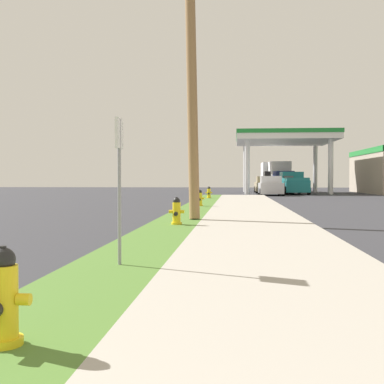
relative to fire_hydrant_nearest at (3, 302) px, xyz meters
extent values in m
cylinder|color=yellow|center=(0.00, 0.01, -0.30)|extent=(0.29, 0.29, 0.06)
cylinder|color=yellow|center=(0.00, 0.01, -0.03)|extent=(0.22, 0.22, 0.60)
sphere|color=black|center=(0.00, 0.01, 0.31)|extent=(0.19, 0.19, 0.19)
cylinder|color=black|center=(0.00, 0.01, 0.39)|extent=(0.06, 0.06, 0.05)
cylinder|color=yellow|center=(0.16, 0.01, 0.02)|extent=(0.10, 0.09, 0.09)
cylinder|color=yellow|center=(0.13, 10.08, -0.30)|extent=(0.29, 0.29, 0.06)
cylinder|color=yellow|center=(0.13, 10.08, -0.03)|extent=(0.22, 0.22, 0.60)
sphere|color=black|center=(0.13, 10.08, 0.31)|extent=(0.19, 0.19, 0.19)
cylinder|color=black|center=(0.13, 10.08, 0.39)|extent=(0.06, 0.06, 0.05)
cylinder|color=yellow|center=(-0.03, 10.08, 0.02)|extent=(0.10, 0.09, 0.09)
cylinder|color=yellow|center=(0.29, 10.08, 0.02)|extent=(0.10, 0.09, 0.09)
cylinder|color=black|center=(0.13, 9.91, -0.03)|extent=(0.11, 0.12, 0.11)
cylinder|color=yellow|center=(0.11, 19.45, -0.30)|extent=(0.29, 0.29, 0.06)
cylinder|color=yellow|center=(0.11, 19.45, -0.03)|extent=(0.22, 0.22, 0.60)
sphere|color=black|center=(0.11, 19.45, 0.31)|extent=(0.19, 0.19, 0.19)
cylinder|color=black|center=(0.11, 19.45, 0.39)|extent=(0.06, 0.06, 0.05)
cylinder|color=yellow|center=(-0.05, 19.45, 0.02)|extent=(0.10, 0.09, 0.09)
cylinder|color=yellow|center=(0.27, 19.45, 0.02)|extent=(0.10, 0.09, 0.09)
cylinder|color=black|center=(0.11, 19.28, -0.03)|extent=(0.11, 0.12, 0.11)
cylinder|color=yellow|center=(0.04, 28.85, -0.30)|extent=(0.29, 0.29, 0.06)
cylinder|color=yellow|center=(0.04, 28.85, -0.03)|extent=(0.22, 0.22, 0.60)
sphere|color=black|center=(0.04, 28.85, 0.31)|extent=(0.19, 0.19, 0.19)
cylinder|color=black|center=(0.04, 28.85, 0.39)|extent=(0.06, 0.06, 0.05)
cylinder|color=yellow|center=(-0.12, 28.85, 0.02)|extent=(0.10, 0.09, 0.09)
cylinder|color=yellow|center=(0.20, 28.85, 0.02)|extent=(0.10, 0.09, 0.09)
cylinder|color=black|center=(0.04, 28.68, -0.03)|extent=(0.11, 0.12, 0.11)
cylinder|color=#937047|center=(0.36, 12.30, 3.91)|extent=(0.65, 1.39, 8.48)
cylinder|color=gray|center=(0.06, 3.59, 0.72)|extent=(0.05, 0.05, 2.10)
cube|color=white|center=(0.06, 3.59, 1.57)|extent=(0.04, 0.36, 0.44)
cylinder|color=silver|center=(2.75, 41.08, 1.95)|extent=(0.44, 0.44, 4.79)
cylinder|color=silver|center=(9.91, 41.08, 1.95)|extent=(0.44, 0.44, 4.79)
cylinder|color=silver|center=(2.75, 49.51, 1.95)|extent=(0.44, 0.44, 4.79)
cylinder|color=silver|center=(9.91, 49.51, 1.95)|extent=(0.44, 0.44, 4.79)
cube|color=white|center=(6.33, 45.29, 4.59)|extent=(8.95, 10.23, 0.50)
cube|color=#1E8433|center=(6.33, 45.29, 5.02)|extent=(9.05, 10.33, 0.36)
cube|color=#47474C|center=(6.33, 41.08, 0.35)|extent=(0.70, 1.10, 1.60)
cube|color=#47474C|center=(6.33, 49.51, 0.35)|extent=(0.70, 1.10, 1.60)
cube|color=#1E8433|center=(13.96, 45.29, 3.42)|extent=(0.50, 12.38, 0.50)
cube|color=tan|center=(4.55, 45.29, 0.14)|extent=(1.86, 4.51, 0.85)
cube|color=tan|center=(4.55, 45.07, 0.85)|extent=(1.62, 2.04, 0.56)
cylinder|color=black|center=(3.68, 46.99, -0.15)|extent=(0.22, 0.60, 0.60)
cylinder|color=black|center=(5.40, 47.00, -0.15)|extent=(0.22, 0.60, 0.60)
cylinder|color=black|center=(3.71, 43.59, -0.15)|extent=(0.22, 0.60, 0.60)
cylinder|color=black|center=(5.43, 43.60, -0.15)|extent=(0.22, 0.60, 0.60)
cube|color=#BCBCC1|center=(4.59, 38.29, 0.14)|extent=(1.83, 4.51, 0.85)
cube|color=#BCBCC1|center=(4.59, 38.07, 0.85)|extent=(1.61, 2.03, 0.56)
cylinder|color=black|center=(3.73, 40.00, -0.15)|extent=(0.22, 0.60, 0.60)
cylinder|color=black|center=(5.45, 39.99, -0.15)|extent=(0.22, 0.60, 0.60)
cylinder|color=black|center=(3.72, 36.60, -0.15)|extent=(0.22, 0.60, 0.60)
cylinder|color=black|center=(5.44, 36.59, -0.15)|extent=(0.22, 0.60, 0.60)
cube|color=black|center=(5.61, 51.84, 0.26)|extent=(2.08, 6.42, 1.00)
cube|color=white|center=(5.60, 52.60, 1.71)|extent=(2.01, 3.99, 1.90)
cube|color=black|center=(5.64, 49.79, 1.21)|extent=(1.86, 2.07, 0.90)
cylinder|color=black|center=(6.59, 49.20, -0.07)|extent=(0.23, 0.76, 0.76)
cylinder|color=black|center=(4.69, 49.18, -0.07)|extent=(0.23, 0.76, 0.76)
cylinder|color=black|center=(6.53, 54.50, -0.07)|extent=(0.23, 0.76, 0.76)
cylinder|color=black|center=(4.63, 54.48, -0.07)|extent=(0.23, 0.76, 0.76)
cube|color=#197075|center=(6.78, 41.57, 0.26)|extent=(2.28, 5.50, 1.00)
cube|color=#197075|center=(6.73, 42.54, 1.14)|extent=(1.94, 2.14, 0.76)
cube|color=#197075|center=(6.84, 40.38, 0.88)|extent=(2.03, 3.01, 0.24)
cylinder|color=black|center=(5.72, 43.67, -0.07)|extent=(0.26, 0.77, 0.76)
cylinder|color=black|center=(7.62, 43.77, -0.07)|extent=(0.26, 0.77, 0.76)
cylinder|color=black|center=(5.94, 39.38, -0.07)|extent=(0.26, 0.77, 0.76)
cylinder|color=black|center=(7.84, 39.47, -0.07)|extent=(0.26, 0.77, 0.76)
cube|color=navy|center=(6.26, 49.09, 0.26)|extent=(2.52, 6.54, 1.00)
cube|color=white|center=(6.20, 49.85, 1.71)|extent=(2.28, 4.12, 1.90)
cube|color=navy|center=(6.43, 47.05, 1.21)|extent=(2.00, 2.19, 0.90)
cylinder|color=black|center=(7.43, 46.53, -0.07)|extent=(0.28, 0.78, 0.76)
cylinder|color=black|center=(5.53, 46.37, -0.07)|extent=(0.28, 0.78, 0.76)
cylinder|color=black|center=(6.99, 51.81, -0.07)|extent=(0.28, 0.78, 0.76)
cylinder|color=black|center=(5.09, 51.65, -0.07)|extent=(0.28, 0.78, 0.76)
camera|label=1|loc=(1.73, -3.63, 0.92)|focal=47.62mm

